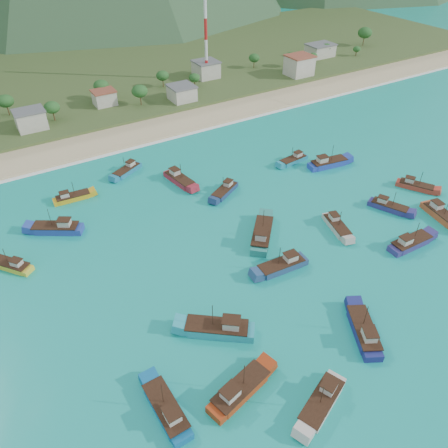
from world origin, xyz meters
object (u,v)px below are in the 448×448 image
boat_11 (225,191)px  boat_18 (441,215)px  boat_17 (389,207)px  boat_9 (240,390)px  boat_5 (364,331)px  boat_7 (328,163)px  boat_23 (218,329)px  boat_3 (322,402)px  boat_1 (179,180)px  boat_2 (57,229)px  boat_21 (262,235)px  boat_6 (12,266)px  boat_12 (282,266)px  boat_14 (127,171)px  boat_0 (415,186)px  boat_4 (167,410)px  boat_26 (293,160)px  boat_19 (410,243)px  boat_8 (337,226)px  boat_16 (73,198)px  radio_tower (205,18)px

boat_11 → boat_18: bearing=-161.4°
boat_17 → boat_18: 12.08m
boat_9 → boat_5: bearing=71.7°
boat_7 → boat_23: bearing=-50.0°
boat_3 → boat_11: 61.35m
boat_1 → boat_23: bearing=62.2°
boat_2 → boat_3: bearing=-127.8°
boat_17 → boat_21: boat_21 is taller
boat_6 → boat_12: 56.70m
boat_1 → boat_12: 42.08m
boat_14 → boat_3: bearing=152.1°
boat_0 → boat_4: 87.01m
boat_7 → boat_9: bearing=-43.6°
boat_6 → boat_9: size_ratio=0.75×
boat_2 → boat_7: 75.34m
boat_0 → boat_26: 33.91m
boat_1 → boat_3: bearing=72.6°
boat_6 → boat_3: bearing=-96.9°
boat_2 → boat_12: (36.97, -37.26, -0.05)m
boat_0 → boat_19: size_ratio=0.87×
boat_8 → boat_16: (-49.58, 44.31, -0.05)m
boat_6 → boat_18: 98.77m
boat_14 → boat_16: bearing=80.4°
boat_18 → boat_17: bearing=-37.6°
boat_2 → boat_8: bearing=-88.0°
boat_14 → boat_26: bearing=-141.9°
boat_6 → boat_7: bearing=-39.6°
boat_2 → boat_19: size_ratio=1.04×
boat_14 → boat_17: bearing=-163.7°
boat_26 → boat_8: bearing=153.4°
boat_3 → boat_21: boat_21 is taller
boat_2 → boat_4: boat_2 is taller
boat_2 → boat_11: (41.78, -6.30, -0.20)m
radio_tower → boat_19: (-13.00, -115.13, -24.16)m
boat_6 → boat_11: boat_11 is taller
boat_5 → radio_tower: bearing=101.0°
boat_5 → boat_23: size_ratio=0.96×
boat_0 → boat_3: size_ratio=0.87×
boat_0 → boat_8: 30.26m
boat_21 → boat_0: bearing=37.4°
boat_17 → boat_14: bearing=-70.6°
boat_12 → boat_26: bearing=-37.5°
boat_2 → boat_21: bearing=-92.0°
boat_9 → boat_18: size_ratio=1.06×
boat_2 → boat_3: 69.04m
boat_9 → boat_7: bearing=113.5°
boat_5 → boat_8: size_ratio=1.14×
boat_5 → boat_12: 21.36m
boat_6 → boat_23: size_ratio=0.74×
boat_14 → boat_23: bearing=146.0°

